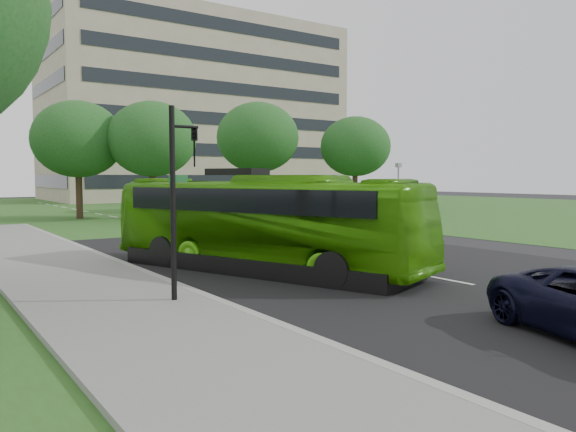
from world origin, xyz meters
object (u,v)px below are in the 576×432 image
object	(u,v)px
tree_park_e	(355,147)
camera_pole	(398,185)
tree_park_b	(78,139)
sedan	(294,214)
bus	(264,223)
tree_park_d	(258,138)
traffic_light	(179,189)
office_building	(195,111)
tree_park_c	(152,139)

from	to	relation	value
tree_park_e	camera_pole	world-z (taller)	tree_park_e
tree_park_e	tree_park_b	bearing A→B (deg)	172.28
sedan	camera_pole	xyz separation A→B (m)	(7.71, -0.83, 1.69)
tree_park_b	bus	world-z (taller)	tree_park_b
bus	tree_park_d	bearing A→B (deg)	38.01
sedan	traffic_light	distance (m)	19.82
camera_pole	tree_park_e	bearing A→B (deg)	78.26
tree_park_b	traffic_light	distance (m)	30.53
bus	office_building	bearing A→B (deg)	45.82
office_building	traffic_light	world-z (taller)	office_building
tree_park_d	sedan	xyz separation A→B (m)	(-7.38, -16.11, -5.69)
tree_park_c	tree_park_e	size ratio (longest dim) A/B	0.99
office_building	tree_park_d	distance (m)	33.71
sedan	tree_park_e	bearing A→B (deg)	-35.62
tree_park_d	camera_pole	xyz separation A→B (m)	(0.33, -16.94, -4.00)
bus	camera_pole	distance (m)	19.94
tree_park_b	tree_park_e	xyz separation A→B (m)	(23.75, -3.22, 0.05)
sedan	camera_pole	bearing A→B (deg)	-80.18
office_building	tree_park_b	distance (m)	41.36
office_building	bus	world-z (taller)	office_building
tree_park_e	camera_pole	bearing A→B (deg)	-120.69
tree_park_d	tree_park_e	distance (m)	9.00
office_building	camera_pole	world-z (taller)	office_building
office_building	tree_park_c	world-z (taller)	office_building
traffic_light	office_building	bearing A→B (deg)	85.82
tree_park_e	camera_pole	size ratio (longest dim) A/B	2.17
tree_park_b	tree_park_c	bearing A→B (deg)	-33.72
sedan	traffic_light	world-z (taller)	traffic_light
tree_park_c	traffic_light	world-z (taller)	tree_park_c
office_building	traffic_light	xyz separation A→B (m)	(-29.78, -62.51, -9.73)
tree_park_d	bus	world-z (taller)	tree_park_d
tree_park_b	tree_park_e	world-z (taller)	tree_park_e
tree_park_b	camera_pole	distance (m)	23.06
tree_park_c	office_building	bearing A→B (deg)	60.46
bus	sedan	bearing A→B (deg)	30.21
tree_park_b	tree_park_e	size ratio (longest dim) A/B	1.00
office_building	sedan	world-z (taller)	office_building
tree_park_c	tree_park_d	distance (m)	11.77
tree_park_b	tree_park_c	xyz separation A→B (m)	(4.46, -2.97, 0.01)
tree_park_c	tree_park_e	bearing A→B (deg)	-0.73
camera_pole	tree_park_b	bearing A→B (deg)	153.31
tree_park_c	tree_park_d	bearing A→B (deg)	17.81
tree_park_d	sedan	distance (m)	18.61
tree_park_c	sedan	bearing A→B (deg)	-73.12
sedan	traffic_light	xyz separation A→B (m)	(-13.44, -14.45, 1.91)
tree_park_c	traffic_light	bearing A→B (deg)	-109.67
camera_pole	traffic_light	bearing A→B (deg)	-128.28
office_building	camera_pole	bearing A→B (deg)	-100.01
traffic_light	tree_park_c	bearing A→B (deg)	91.63
camera_pole	tree_park_d	bearing A→B (deg)	110.07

